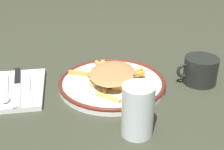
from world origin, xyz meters
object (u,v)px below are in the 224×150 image
Objects in this scene: spoon at (6,93)px; fries_heap at (112,75)px; fork at (28,87)px; knife at (17,83)px; coffee_mug at (200,70)px; plate at (112,83)px; napkin at (18,89)px; water_glass at (138,110)px.

fries_heap is at bearing -177.87° from spoon.
fork is 0.06m from spoon.
knife is 0.06m from spoon.
coffee_mug is (-0.47, 0.04, 0.02)m from fork.
plate is 0.25m from napkin.
plate is 0.26m from knife.
spoon is at bearing 54.00° from napkin.
water_glass reaches higher than spoon.
fries_heap is at bearing 170.27° from knife.
water_glass is at bearing 136.51° from fork.
plate is 0.22m from fork.
water_glass is (-0.23, 0.22, 0.04)m from fork.
knife reaches higher than fork.
plate is 1.92× the size of spoon.
coffee_mug is (-0.50, 0.05, 0.03)m from napkin.
coffee_mug reaches higher than spoon.
spoon is at bearing 2.13° from fries_heap.
plate is 0.28m from spoon.
spoon is at bearing 2.21° from plate.
plate is 1.39× the size of knife.
fries_heap is 0.21m from water_glass.
plate is at bearing -152.66° from fries_heap.
spoon reaches higher than plate.
water_glass is (-0.29, 0.20, 0.04)m from spoon.
fork is 1.16× the size of spoon.
fries_heap is 2.09× the size of water_glass.
fork is (0.22, -0.01, 0.01)m from plate.
water_glass is at bearing 138.28° from napkin.
coffee_mug is at bearing -141.92° from water_glass.
knife is (0.03, -0.03, 0.00)m from fork.
coffee_mug reaches higher than napkin.
fries_heap is 1.57× the size of spoon.
plate reaches higher than napkin.
water_glass is at bearing 38.08° from coffee_mug.
water_glass reaches higher than fork.
plate is 0.25m from coffee_mug.
plate is 0.22m from water_glass.
fries_heap is at bearing 174.44° from napkin.
spoon reaches higher than napkin.
fries_heap is 0.26m from knife.
fries_heap is at bearing -5.89° from coffee_mug.
fork is 0.47m from coffee_mug.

